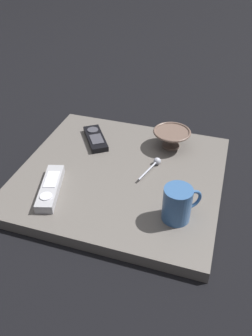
{
  "coord_description": "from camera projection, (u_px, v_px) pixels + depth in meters",
  "views": [
    {
      "loc": [
        0.78,
        0.27,
        0.69
      ],
      "look_at": [
        0.0,
        0.02,
        0.06
      ],
      "focal_mm": 36.28,
      "sensor_mm": 36.0,
      "label": 1
    }
  ],
  "objects": [
    {
      "name": "tv_remote_far",
      "position": [
        50.0,
        188.0,
        0.97
      ],
      "size": [
        0.19,
        0.1,
        0.03
      ],
      "color": "#9E9EA3",
      "rests_on": "table"
    },
    {
      "name": "ground_plane",
      "position": [
        121.0,
        181.0,
        1.07
      ],
      "size": [
        6.0,
        6.0,
        0.0
      ],
      "primitive_type": "plane",
      "color": "black"
    },
    {
      "name": "tv_remote_near",
      "position": [
        95.0,
        138.0,
        1.18
      ],
      "size": [
        0.16,
        0.13,
        0.02
      ],
      "color": "black",
      "rests_on": "table"
    },
    {
      "name": "cereal_bowl",
      "position": [
        171.0,
        138.0,
        1.14
      ],
      "size": [
        0.13,
        0.13,
        0.06
      ],
      "color": "brown",
      "rests_on": "table"
    },
    {
      "name": "table",
      "position": [
        120.0,
        176.0,
        1.06
      ],
      "size": [
        0.58,
        0.62,
        0.04
      ],
      "color": "#5B5651",
      "rests_on": "ground"
    },
    {
      "name": "teaspoon",
      "position": [
        155.0,
        163.0,
        1.07
      ],
      "size": [
        0.12,
        0.05,
        0.02
      ],
      "color": "#A3A5B2",
      "rests_on": "table"
    },
    {
      "name": "coffee_mug",
      "position": [
        178.0,
        204.0,
        0.87
      ],
      "size": [
        0.09,
        0.1,
        0.1
      ],
      "color": "#33598C",
      "rests_on": "table"
    }
  ]
}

